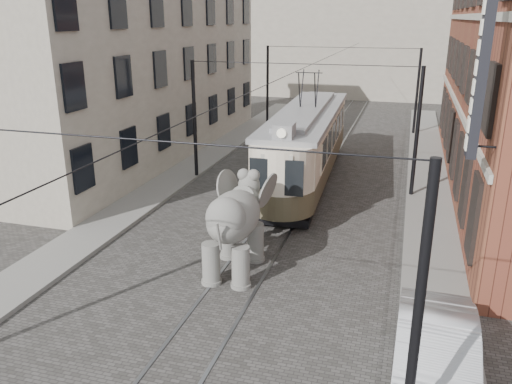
% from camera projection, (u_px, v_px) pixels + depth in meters
% --- Properties ---
extents(ground, '(120.00, 120.00, 0.00)m').
position_uv_depth(ground, '(270.00, 233.00, 20.15)').
color(ground, '#474441').
extents(tram_rails, '(1.54, 80.00, 0.02)m').
position_uv_depth(tram_rails, '(270.00, 233.00, 20.14)').
color(tram_rails, slate).
rests_on(tram_rails, ground).
extents(sidewalk_right, '(2.00, 60.00, 0.15)m').
position_uv_depth(sidewalk_right, '(432.00, 250.00, 18.51)').
color(sidewalk_right, slate).
rests_on(sidewalk_right, ground).
extents(sidewalk_left, '(2.00, 60.00, 0.15)m').
position_uv_depth(sidewalk_left, '(122.00, 214.00, 21.87)').
color(sidewalk_left, slate).
rests_on(sidewalk_left, ground).
extents(stucco_building, '(7.00, 24.00, 10.00)m').
position_uv_depth(stucco_building, '(135.00, 70.00, 30.58)').
color(stucco_building, gray).
rests_on(stucco_building, ground).
extents(distant_block, '(28.00, 10.00, 14.00)m').
position_uv_depth(distant_block, '(369.00, 27.00, 54.22)').
color(distant_block, gray).
rests_on(distant_block, ground).
extents(catenary, '(11.00, 30.20, 6.00)m').
position_uv_depth(catenary, '(295.00, 131.00, 23.78)').
color(catenary, black).
rests_on(catenary, ground).
extents(tram, '(3.44, 13.91, 5.48)m').
position_uv_depth(tram, '(307.00, 127.00, 25.98)').
color(tram, beige).
rests_on(tram, ground).
extents(elephant, '(2.94, 5.05, 3.01)m').
position_uv_depth(elephant, '(234.00, 229.00, 16.68)').
color(elephant, slate).
rests_on(elephant, ground).
extents(parked_car, '(1.87, 5.04, 1.65)m').
position_uv_depth(parked_car, '(435.00, 359.00, 11.44)').
color(parked_car, '#B6B6BB').
rests_on(parked_car, ground).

